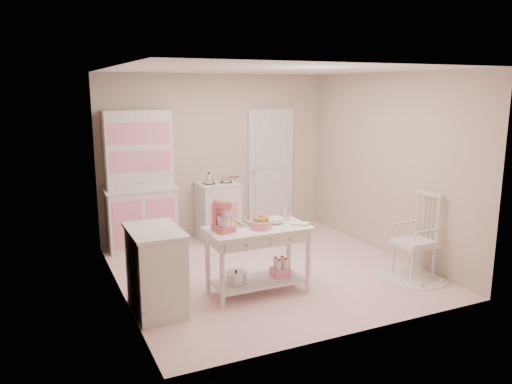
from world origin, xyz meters
The scene contains 14 objects.
room_shell centered at (0.00, 0.00, 1.65)m, with size 3.84×3.84×2.62m.
door centered at (0.95, 1.87, 1.02)m, with size 0.82×0.05×2.04m, color white.
hutch centered at (-1.31, 1.66, 1.04)m, with size 1.06×0.50×2.08m, color white.
stove centered at (-0.11, 1.61, 0.46)m, with size 0.62×0.57×0.92m, color white.
base_cabinet centered at (-1.63, -0.57, 0.46)m, with size 0.54×0.84×0.92m, color white.
lace_rug centered at (1.59, -0.96, 0.01)m, with size 0.92×0.92×0.01m, color white.
rocking_chair centered at (1.59, -0.96, 0.55)m, with size 0.48×0.72×1.10m, color white.
work_table centered at (-0.43, -0.59, 0.40)m, with size 1.20×0.60×0.80m, color white.
stand_mixer centered at (-0.85, -0.57, 0.97)m, with size 0.20×0.28×0.34m, color #CC5661.
cookie_tray centered at (-0.58, -0.41, 0.81)m, with size 0.34×0.24×0.02m, color silver.
bread_basket centered at (-0.41, -0.64, 0.85)m, with size 0.25×0.25×0.09m, color pink.
mixing_bowl centered at (-0.17, -0.51, 0.83)m, with size 0.22×0.22×0.07m, color white.
metal_pitcher centered at (0.01, -0.43, 0.89)m, with size 0.10×0.10×0.17m, color silver.
recipe_book centered at (0.02, -0.71, 0.81)m, with size 0.15×0.20×0.02m, color white.
Camera 1 is at (-2.77, -5.63, 2.38)m, focal length 35.00 mm.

